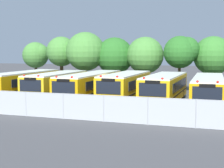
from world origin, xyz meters
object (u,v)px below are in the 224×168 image
(school_bus_1, at_px, (57,84))
(school_bus_2, at_px, (91,85))
(school_bus_4, at_px, (165,88))
(tree_6, at_px, (212,55))
(tree_3, at_px, (115,56))
(school_bus_3, at_px, (126,86))
(tree_4, at_px, (144,56))
(tree_0, at_px, (37,55))
(tree_1, at_px, (61,52))
(tree_5, at_px, (182,51))
(school_bus_5, at_px, (208,90))
(school_bus_0, at_px, (24,83))
(tree_2, at_px, (86,51))
(traffic_cone, at_px, (95,112))

(school_bus_1, xyz_separation_m, school_bus_2, (3.62, -0.08, 0.02))
(school_bus_4, xyz_separation_m, tree_6, (3.63, 9.95, 2.78))
(school_bus_2, relative_size, tree_3, 1.83)
(school_bus_3, bearing_deg, tree_4, -87.07)
(tree_0, xyz_separation_m, tree_1, (4.33, -1.33, 0.43))
(tree_5, bearing_deg, school_bus_3, -116.23)
(school_bus_2, height_order, school_bus_4, school_bus_2)
(school_bus_4, xyz_separation_m, school_bus_5, (3.68, 0.04, -0.04))
(school_bus_2, height_order, tree_4, tree_4)
(school_bus_4, height_order, tree_5, tree_5)
(school_bus_2, height_order, school_bus_5, school_bus_2)
(school_bus_5, distance_m, tree_0, 24.88)
(tree_4, bearing_deg, tree_1, -177.30)
(school_bus_2, bearing_deg, tree_4, -107.58)
(school_bus_0, relative_size, tree_6, 1.71)
(tree_2, distance_m, tree_4, 7.07)
(tree_4, bearing_deg, tree_3, 176.45)
(school_bus_1, height_order, school_bus_4, school_bus_4)
(tree_0, bearing_deg, school_bus_3, -33.50)
(school_bus_5, relative_size, tree_0, 1.93)
(tree_1, relative_size, tree_3, 1.03)
(traffic_cone, bearing_deg, school_bus_1, 132.68)
(school_bus_4, bearing_deg, tree_2, -35.84)
(tree_1, xyz_separation_m, traffic_cone, (10.89, -16.29, -4.23))
(school_bus_3, height_order, tree_5, tree_5)
(tree_4, relative_size, traffic_cone, 9.09)
(school_bus_3, distance_m, tree_3, 10.68)
(school_bus_3, relative_size, tree_5, 1.56)
(tree_1, distance_m, tree_2, 3.63)
(school_bus_4, distance_m, tree_2, 14.17)
(tree_0, bearing_deg, traffic_cone, -49.19)
(tree_2, bearing_deg, tree_6, 6.15)
(school_bus_2, xyz_separation_m, school_bus_4, (6.99, 0.02, -0.00))
(school_bus_2, xyz_separation_m, tree_0, (-11.90, 10.18, 2.73))
(school_bus_0, bearing_deg, tree_4, -137.73)
(tree_1, xyz_separation_m, tree_4, (10.58, 0.50, -0.47))
(tree_5, relative_size, tree_6, 1.00)
(school_bus_1, distance_m, tree_0, 13.35)
(school_bus_2, height_order, tree_2, tree_2)
(school_bus_2, distance_m, school_bus_3, 3.42)
(school_bus_2, relative_size, tree_4, 1.83)
(tree_4, bearing_deg, tree_5, -13.45)
(school_bus_5, bearing_deg, school_bus_3, -1.10)
(tree_1, height_order, tree_4, tree_1)
(school_bus_0, height_order, school_bus_3, school_bus_3)
(tree_0, distance_m, tree_4, 14.93)
(tree_1, height_order, tree_3, tree_1)
(school_bus_2, distance_m, tree_6, 14.84)
(school_bus_4, distance_m, tree_5, 8.86)
(school_bus_3, height_order, tree_1, tree_1)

